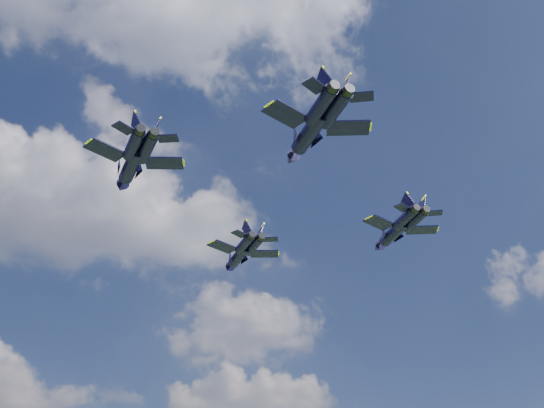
{
  "coord_description": "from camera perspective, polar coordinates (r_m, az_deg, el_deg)",
  "views": [
    {
      "loc": [
        -9.67,
        -84.76,
        16.4
      ],
      "look_at": [
        5.71,
        -0.39,
        65.03
      ],
      "focal_mm": 45.0,
      "sensor_mm": 36.0,
      "label": 1
    }
  ],
  "objects": [
    {
      "name": "jet_lead",
      "position": [
        115.73,
        -2.81,
        -4.37
      ],
      "size": [
        12.43,
        16.45,
        3.88
      ],
      "rotation": [
        0.0,
        0.0,
        0.2
      ],
      "color": "black"
    },
    {
      "name": "jet_right",
      "position": [
        106.51,
        10.08,
        -2.42
      ],
      "size": [
        12.28,
        16.03,
        3.8
      ],
      "rotation": [
        0.0,
        0.0,
        0.15
      ],
      "color": "black"
    },
    {
      "name": "jet_left",
      "position": [
        95.75,
        -11.75,
        3.08
      ],
      "size": [
        13.45,
        17.91,
        4.22
      ],
      "rotation": [
        0.0,
        0.0,
        0.22
      ],
      "color": "black"
    },
    {
      "name": "jet_slot",
      "position": [
        85.43,
        3.05,
        5.89
      ],
      "size": [
        14.01,
        18.38,
        4.34
      ],
      "rotation": [
        0.0,
        0.0,
        0.16
      ],
      "color": "black"
    }
  ]
}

